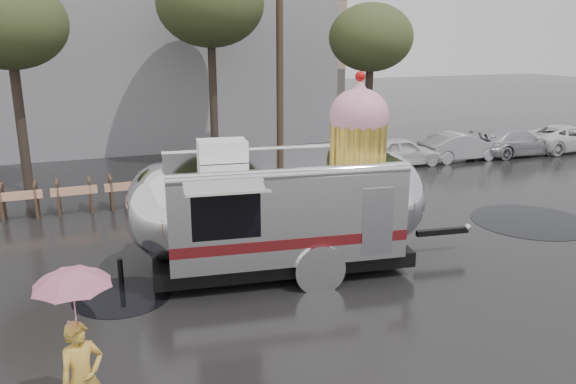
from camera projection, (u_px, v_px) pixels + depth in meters
name	position (u px, v px, depth m)	size (l,w,h in m)	color
ground	(422.00, 336.00, 9.87)	(120.00, 120.00, 0.00)	black
puddles	(405.00, 253.00, 13.64)	(14.01, 10.35, 0.01)	black
grey_building	(91.00, 9.00, 28.37)	(22.00, 12.00, 13.00)	slate
utility_pole	(280.00, 50.00, 22.12)	(1.60, 0.28, 9.00)	#473323
tree_left	(8.00, 24.00, 17.70)	(3.64, 3.64, 6.95)	#382D26
tree_mid	(210.00, 4.00, 21.70)	(4.20, 4.20, 8.03)	#382D26
tree_right	(371.00, 39.00, 22.31)	(3.36, 3.36, 6.42)	#382D26
barricade_row	(75.00, 195.00, 16.78)	(4.30, 0.80, 1.00)	#473323
parked_cars	(494.00, 141.00, 24.56)	(13.20, 1.90, 1.50)	silver
airstream_trailer	(284.00, 202.00, 12.36)	(8.26, 3.46, 4.47)	silver
person_left	(83.00, 379.00, 7.26)	(0.57, 0.38, 1.59)	gold
umbrella_pink	(74.00, 297.00, 6.95)	(1.20, 1.20, 2.37)	#FE9EBD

